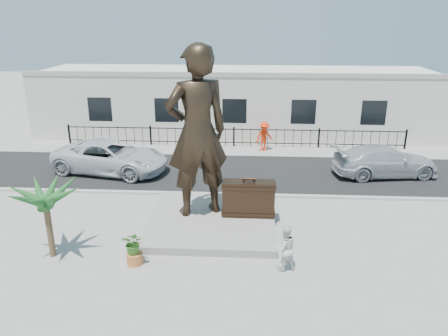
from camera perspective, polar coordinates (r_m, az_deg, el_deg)
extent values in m
plane|color=#9E9991|center=(16.91, -0.41, -9.65)|extent=(100.00, 100.00, 0.00)
cube|color=black|center=(24.20, 0.85, -0.38)|extent=(40.00, 7.00, 0.01)
cube|color=#A5A399|center=(20.92, 0.41, -3.50)|extent=(40.00, 0.25, 0.12)
cube|color=#9E9991|center=(27.98, 1.22, 2.42)|extent=(40.00, 2.50, 0.02)
cube|color=gray|center=(18.20, -1.68, -6.89)|extent=(5.20, 5.20, 0.30)
cube|color=black|center=(28.59, 1.29, 4.02)|extent=(22.00, 0.10, 1.20)
cube|color=silver|center=(32.31, 1.60, 8.74)|extent=(28.00, 7.00, 4.40)
imported|color=black|center=(17.46, -3.52, 4.67)|extent=(2.99, 2.54, 6.95)
cube|color=black|center=(18.05, 3.22, -3.99)|extent=(2.13, 0.69, 1.50)
imported|color=silver|center=(15.02, 7.94, -10.32)|extent=(0.94, 0.83, 1.63)
imported|color=silver|center=(24.58, -14.59, 1.44)|extent=(6.66, 4.02, 1.73)
imported|color=#AAACAF|center=(24.83, 20.28, 0.86)|extent=(5.79, 3.03, 1.60)
imported|color=#FF340D|center=(27.59, 5.27, 4.13)|extent=(1.39, 1.21, 1.87)
cylinder|color=#BE6932|center=(15.80, -11.57, -11.51)|extent=(0.56, 0.56, 0.40)
imported|color=#346420|center=(15.50, -11.73, -9.58)|extent=(0.84, 0.76, 0.82)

